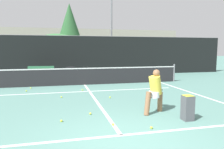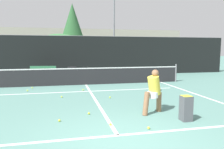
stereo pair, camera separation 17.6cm
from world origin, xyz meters
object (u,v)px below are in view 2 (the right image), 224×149
Objects in this scene: courtside_bench at (43,72)px; parked_car at (76,65)px; trash_bin at (72,73)px; player_practicing at (154,90)px; ball_hopper at (186,108)px.

parked_car is (2.37, 3.73, 0.17)m from courtside_bench.
courtside_bench is at bearing 169.27° from trash_bin.
player_practicing is 8.80m from trash_bin.
ball_hopper is 0.89× the size of trash_bin.
player_practicing reaches higher than trash_bin.
trash_bin is at bearing -96.37° from parked_car.
player_practicing reaches higher than courtside_bench.
player_practicing is 0.79× the size of courtside_bench.
ball_hopper is at bearing -84.46° from player_practicing.
player_practicing is 1.71× the size of trash_bin.
player_practicing is 9.78m from courtside_bench.
player_practicing is at bearing -82.29° from parked_car.
ball_hopper is 0.17× the size of parked_car.
parked_car reaches higher than player_practicing.
trash_bin is (1.91, -0.36, -0.07)m from courtside_bench.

